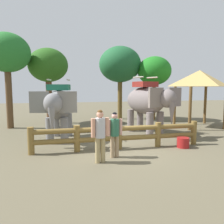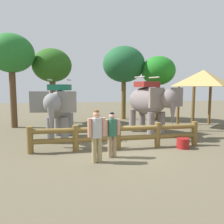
{
  "view_description": "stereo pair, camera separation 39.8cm",
  "coord_description": "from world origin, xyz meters",
  "px_view_note": "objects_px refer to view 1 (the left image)",
  "views": [
    {
      "loc": [
        -2.34,
        -8.25,
        2.52
      ],
      "look_at": [
        0.0,
        1.53,
        1.4
      ],
      "focal_mm": 35.1,
      "sensor_mm": 36.0,
      "label": 1
    },
    {
      "loc": [
        -1.95,
        -8.33,
        2.52
      ],
      "look_at": [
        0.0,
        1.53,
        1.4
      ],
      "focal_mm": 35.1,
      "sensor_mm": 36.0,
      "label": 2
    }
  ],
  "objects_px": {
    "tree_far_left": "(120,65)",
    "feed_bucket": "(183,142)",
    "tourist_man_in_blue": "(115,131)",
    "tourist_woman_in_black": "(100,132)",
    "tree_back_center": "(7,54)",
    "tree_far_right": "(48,66)",
    "elephant_near_left": "(59,106)",
    "elephant_center": "(148,102)",
    "thatched_shelter": "(199,79)",
    "tree_deep_back": "(154,71)",
    "log_fence": "(119,135)"
  },
  "relations": [
    {
      "from": "tree_far_left",
      "to": "feed_bucket",
      "type": "xyz_separation_m",
      "value": [
        0.32,
        -8.85,
        -4.1
      ]
    },
    {
      "from": "tree_far_left",
      "to": "tourist_man_in_blue",
      "type": "bearing_deg",
      "value": -106.59
    },
    {
      "from": "tourist_woman_in_black",
      "to": "tree_back_center",
      "type": "relative_size",
      "value": 0.31
    },
    {
      "from": "tree_far_right",
      "to": "elephant_near_left",
      "type": "bearing_deg",
      "value": -83.13
    },
    {
      "from": "elephant_center",
      "to": "elephant_near_left",
      "type": "bearing_deg",
      "value": -174.68
    },
    {
      "from": "elephant_center",
      "to": "thatched_shelter",
      "type": "bearing_deg",
      "value": 18.54
    },
    {
      "from": "elephant_near_left",
      "to": "tourist_man_in_blue",
      "type": "distance_m",
      "value": 3.72
    },
    {
      "from": "tourist_woman_in_black",
      "to": "feed_bucket",
      "type": "relative_size",
      "value": 3.51
    },
    {
      "from": "thatched_shelter",
      "to": "tree_far_left",
      "type": "height_order",
      "value": "tree_far_left"
    },
    {
      "from": "elephant_near_left",
      "to": "elephant_center",
      "type": "height_order",
      "value": "elephant_center"
    },
    {
      "from": "thatched_shelter",
      "to": "tree_far_right",
      "type": "distance_m",
      "value": 10.21
    },
    {
      "from": "tree_back_center",
      "to": "tree_deep_back",
      "type": "xyz_separation_m",
      "value": [
        10.23,
        1.33,
        -0.77
      ]
    },
    {
      "from": "log_fence",
      "to": "elephant_center",
      "type": "xyz_separation_m",
      "value": [
        2.29,
        2.53,
        1.14
      ]
    },
    {
      "from": "log_fence",
      "to": "tree_back_center",
      "type": "xyz_separation_m",
      "value": [
        -5.38,
        6.11,
        3.95
      ]
    },
    {
      "from": "tourist_woman_in_black",
      "to": "elephant_center",
      "type": "bearing_deg",
      "value": 49.86
    },
    {
      "from": "log_fence",
      "to": "tree_far_right",
      "type": "xyz_separation_m",
      "value": [
        -3.07,
        7.65,
        3.41
      ]
    },
    {
      "from": "tourist_woman_in_black",
      "to": "tree_deep_back",
      "type": "bearing_deg",
      "value": 56.36
    },
    {
      "from": "elephant_center",
      "to": "tourist_man_in_blue",
      "type": "bearing_deg",
      "value": -127.77
    },
    {
      "from": "elephant_center",
      "to": "tree_far_left",
      "type": "relative_size",
      "value": 0.65
    },
    {
      "from": "tree_deep_back",
      "to": "feed_bucket",
      "type": "relative_size",
      "value": 9.62
    },
    {
      "from": "tourist_man_in_blue",
      "to": "tree_far_left",
      "type": "relative_size",
      "value": 0.29
    },
    {
      "from": "elephant_near_left",
      "to": "tree_deep_back",
      "type": "distance_m",
      "value": 9.26
    },
    {
      "from": "log_fence",
      "to": "thatched_shelter",
      "type": "distance_m",
      "value": 7.87
    },
    {
      "from": "elephant_center",
      "to": "thatched_shelter",
      "type": "relative_size",
      "value": 1.02
    },
    {
      "from": "tree_far_right",
      "to": "tree_deep_back",
      "type": "height_order",
      "value": "tree_far_right"
    },
    {
      "from": "elephant_center",
      "to": "tree_far_right",
      "type": "bearing_deg",
      "value": 136.3
    },
    {
      "from": "thatched_shelter",
      "to": "tree_back_center",
      "type": "height_order",
      "value": "tree_back_center"
    },
    {
      "from": "tourist_man_in_blue",
      "to": "thatched_shelter",
      "type": "bearing_deg",
      "value": 35.69
    },
    {
      "from": "elephant_center",
      "to": "tree_back_center",
      "type": "distance_m",
      "value": 8.92
    },
    {
      "from": "elephant_near_left",
      "to": "thatched_shelter",
      "type": "distance_m",
      "value": 9.07
    },
    {
      "from": "elephant_center",
      "to": "tree_deep_back",
      "type": "xyz_separation_m",
      "value": [
        2.56,
        4.91,
        2.03
      ]
    },
    {
      "from": "thatched_shelter",
      "to": "feed_bucket",
      "type": "bearing_deg",
      "value": -130.52
    },
    {
      "from": "thatched_shelter",
      "to": "elephant_near_left",
      "type": "bearing_deg",
      "value": -168.36
    },
    {
      "from": "elephant_center",
      "to": "tree_deep_back",
      "type": "height_order",
      "value": "tree_deep_back"
    },
    {
      "from": "elephant_center",
      "to": "thatched_shelter",
      "type": "xyz_separation_m",
      "value": [
        4.09,
        1.37,
        1.3
      ]
    },
    {
      "from": "tourist_woman_in_black",
      "to": "tree_deep_back",
      "type": "relative_size",
      "value": 0.36
    },
    {
      "from": "elephant_near_left",
      "to": "tree_back_center",
      "type": "distance_m",
      "value": 5.79
    },
    {
      "from": "elephant_center",
      "to": "tree_far_left",
      "type": "height_order",
      "value": "tree_far_left"
    },
    {
      "from": "tree_far_right",
      "to": "tree_deep_back",
      "type": "distance_m",
      "value": 7.92
    },
    {
      "from": "tree_far_right",
      "to": "elephant_center",
      "type": "bearing_deg",
      "value": -43.7
    },
    {
      "from": "log_fence",
      "to": "elephant_near_left",
      "type": "distance_m",
      "value": 3.35
    },
    {
      "from": "log_fence",
      "to": "tourist_woman_in_black",
      "type": "relative_size",
      "value": 3.97
    },
    {
      "from": "elephant_near_left",
      "to": "thatched_shelter",
      "type": "height_order",
      "value": "thatched_shelter"
    },
    {
      "from": "tree_back_center",
      "to": "tree_deep_back",
      "type": "distance_m",
      "value": 10.34
    },
    {
      "from": "tree_back_center",
      "to": "tree_far_right",
      "type": "distance_m",
      "value": 2.83
    },
    {
      "from": "thatched_shelter",
      "to": "tree_far_right",
      "type": "relative_size",
      "value": 0.69
    },
    {
      "from": "elephant_near_left",
      "to": "tree_far_right",
      "type": "distance_m",
      "value": 6.08
    },
    {
      "from": "elephant_center",
      "to": "tourist_woman_in_black",
      "type": "height_order",
      "value": "elephant_center"
    },
    {
      "from": "thatched_shelter",
      "to": "tree_far_left",
      "type": "distance_m",
      "value": 6.18
    },
    {
      "from": "tree_far_left",
      "to": "tree_back_center",
      "type": "distance_m",
      "value": 8.09
    }
  ]
}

